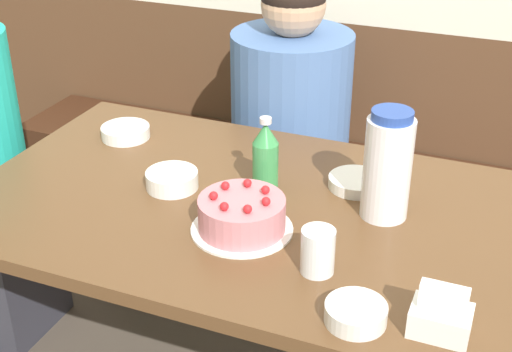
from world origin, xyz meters
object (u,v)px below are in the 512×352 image
object	(u,v)px
water_pitcher	(388,166)
glass_water_tall	(318,251)
bench_seat	(329,215)
birthday_cake	(242,215)
person_pale_blue_shirt	(290,140)
bowl_soup_white	(126,132)
bowl_rice_small	(173,179)
bowl_side_dish	(356,313)
soju_bottle	(265,158)
bowl_sauce_shallow	(356,182)
napkin_holder	(441,316)

from	to	relation	value
water_pitcher	glass_water_tall	size ratio (longest dim) A/B	2.67
bench_seat	birthday_cake	world-z (taller)	birthday_cake
person_pale_blue_shirt	bench_seat	bearing A→B (deg)	142.90
water_pitcher	bowl_soup_white	distance (m)	0.81
bowl_rice_small	water_pitcher	bearing A→B (deg)	7.33
bowl_side_dish	bowl_rice_small	bearing A→B (deg)	149.42
water_pitcher	bowl_rice_small	world-z (taller)	water_pitcher
bench_seat	bowl_side_dish	distance (m)	1.33
soju_bottle	bowl_sauce_shallow	distance (m)	0.25
birthday_cake	bowl_soup_white	xyz separation A→B (m)	(-0.51, 0.33, -0.02)
bench_seat	bowl_rice_small	size ratio (longest dim) A/B	18.90
glass_water_tall	bowl_soup_white	bearing A→B (deg)	149.67
napkin_holder	bowl_side_dish	xyz separation A→B (m)	(-0.15, -0.03, -0.02)
water_pitcher	bowl_side_dish	distance (m)	0.42
bowl_soup_white	bowl_side_dish	distance (m)	1.00
birthday_cake	person_pale_blue_shirt	distance (m)	0.84
birthday_cake	water_pitcher	distance (m)	0.35
bowl_rice_small	bowl_sauce_shallow	bearing A→B (deg)	22.01
bowl_rice_small	bowl_soup_white	bearing A→B (deg)	141.61
birthday_cake	glass_water_tall	world-z (taller)	birthday_cake
bowl_side_dish	bowl_sauce_shallow	bearing A→B (deg)	105.08
napkin_holder	person_pale_blue_shirt	distance (m)	1.20
bowl_soup_white	person_pale_blue_shirt	bearing A→B (deg)	53.85
bowl_rice_small	person_pale_blue_shirt	distance (m)	0.71
glass_water_tall	person_pale_blue_shirt	bearing A→B (deg)	112.94
napkin_holder	bowl_sauce_shallow	world-z (taller)	napkin_holder
water_pitcher	soju_bottle	xyz separation A→B (m)	(-0.30, -0.01, -0.03)
soju_bottle	bowl_sauce_shallow	xyz separation A→B (m)	(0.20, 0.12, -0.08)
water_pitcher	soju_bottle	distance (m)	0.30
bowl_soup_white	bowl_sauce_shallow	world-z (taller)	bowl_soup_white
napkin_holder	bowl_side_dish	world-z (taller)	napkin_holder
soju_bottle	bowl_soup_white	distance (m)	0.53
bench_seat	birthday_cake	xyz separation A→B (m)	(0.06, -0.95, 0.55)
napkin_holder	glass_water_tall	bearing A→B (deg)	159.73
water_pitcher	napkin_holder	bearing A→B (deg)	-62.73
soju_bottle	glass_water_tall	world-z (taller)	soju_bottle
glass_water_tall	bowl_sauce_shallow	bearing A→B (deg)	93.03
bowl_soup_white	glass_water_tall	distance (m)	0.83
bench_seat	birthday_cake	bearing A→B (deg)	-86.52
bowl_soup_white	bowl_rice_small	size ratio (longest dim) A/B	1.06
birthday_cake	water_pitcher	world-z (taller)	water_pitcher
birthday_cake	bowl_sauce_shallow	xyz separation A→B (m)	(0.19, 0.30, -0.03)
bowl_rice_small	bowl_side_dish	xyz separation A→B (m)	(0.57, -0.34, -0.00)
bench_seat	person_pale_blue_shirt	size ratio (longest dim) A/B	2.17
birthday_cake	bowl_side_dish	xyz separation A→B (m)	(0.32, -0.21, -0.02)
bench_seat	soju_bottle	bearing A→B (deg)	-86.78
napkin_holder	bowl_side_dish	distance (m)	0.16
bowl_rice_small	glass_water_tall	xyz separation A→B (m)	(0.45, -0.21, 0.03)
birthday_cake	bowl_rice_small	xyz separation A→B (m)	(-0.24, 0.12, -0.02)
napkin_holder	person_pale_blue_shirt	size ratio (longest dim) A/B	0.10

